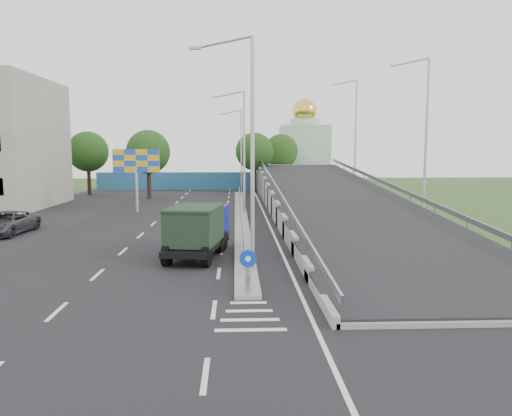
{
  "coord_description": "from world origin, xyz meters",
  "views": [
    {
      "loc": [
        -0.45,
        -15.58,
        5.49
      ],
      "look_at": [
        0.71,
        12.22,
        2.2
      ],
      "focal_mm": 35.0,
      "sensor_mm": 36.0,
      "label": 1
    }
  ],
  "objects": [
    {
      "name": "tree_left_mid",
      "position": [
        -10.0,
        40.0,
        5.18
      ],
      "size": [
        4.8,
        4.8,
        7.6
      ],
      "color": "black",
      "rests_on": "ground"
    },
    {
      "name": "tree_median_far",
      "position": [
        2.0,
        48.0,
        5.18
      ],
      "size": [
        4.8,
        4.8,
        7.6
      ],
      "color": "black",
      "rests_on": "ground"
    },
    {
      "name": "parked_car_c",
      "position": [
        -15.25,
        16.82,
        0.74
      ],
      "size": [
        2.82,
        5.51,
        1.49
      ],
      "primitive_type": "imported",
      "rotation": [
        0.0,
        0.0,
        -0.07
      ],
      "color": "#3B3A40",
      "rests_on": "ground"
    },
    {
      "name": "sign_bollard",
      "position": [
        0.0,
        2.17,
        1.03
      ],
      "size": [
        0.64,
        0.23,
        1.67
      ],
      "color": "black",
      "rests_on": "median"
    },
    {
      "name": "lamp_post_mid",
      "position": [
        0.11,
        26.0,
        5.81
      ],
      "size": [
        2.74,
        0.18,
        10.08
      ],
      "color": "#B2B5B7",
      "rests_on": "median"
    },
    {
      "name": "blue_wall",
      "position": [
        -4.0,
        52.0,
        1.2
      ],
      "size": [
        30.0,
        0.5,
        2.4
      ],
      "primitive_type": "cube",
      "color": "#246B87",
      "rests_on": "ground"
    },
    {
      "name": "parking_strip",
      "position": [
        -16.0,
        20.0,
        0.0
      ],
      "size": [
        8.0,
        90.0,
        0.05
      ],
      "primitive_type": "cube",
      "color": "black",
      "rests_on": "ground"
    },
    {
      "name": "tree_left_far",
      "position": [
        -18.0,
        45.0,
        5.18
      ],
      "size": [
        4.8,
        4.8,
        7.6
      ],
      "color": "black",
      "rests_on": "ground"
    },
    {
      "name": "dump_truck",
      "position": [
        -2.36,
        9.76,
        1.47
      ],
      "size": [
        3.15,
        6.32,
        2.66
      ],
      "rotation": [
        0.0,
        0.0,
        -0.16
      ],
      "color": "black",
      "rests_on": "ground"
    },
    {
      "name": "church",
      "position": [
        10.0,
        60.0,
        5.31
      ],
      "size": [
        7.0,
        7.0,
        13.8
      ],
      "color": "#B2CCAD",
      "rests_on": "ground"
    },
    {
      "name": "billboard",
      "position": [
        -9.0,
        28.0,
        4.19
      ],
      "size": [
        4.0,
        0.24,
        5.5
      ],
      "color": "#B2B5B7",
      "rests_on": "ground"
    },
    {
      "name": "road_surface",
      "position": [
        -3.0,
        20.0,
        0.0
      ],
      "size": [
        26.0,
        90.0,
        0.04
      ],
      "primitive_type": "cube",
      "color": "black",
      "rests_on": "ground"
    },
    {
      "name": "median_guardrail",
      "position": [
        0.0,
        24.0,
        0.75
      ],
      "size": [
        0.09,
        44.0,
        0.71
      ],
      "color": "gray",
      "rests_on": "median"
    },
    {
      "name": "lamp_post_near",
      "position": [
        0.11,
        6.0,
        5.81
      ],
      "size": [
        2.74,
        0.18,
        10.08
      ],
      "color": "#B2B5B7",
      "rests_on": "median"
    },
    {
      "name": "overpass_ramp",
      "position": [
        7.5,
        24.0,
        1.75
      ],
      "size": [
        10.0,
        50.0,
        3.5
      ],
      "color": "gray",
      "rests_on": "ground"
    },
    {
      "name": "tree_ramp_far",
      "position": [
        6.0,
        55.0,
        5.18
      ],
      "size": [
        4.8,
        4.8,
        7.6
      ],
      "color": "black",
      "rests_on": "ground"
    },
    {
      "name": "median",
      "position": [
        0.0,
        24.0,
        0.1
      ],
      "size": [
        1.0,
        44.0,
        0.2
      ],
      "primitive_type": "cube",
      "color": "gray",
      "rests_on": "ground"
    },
    {
      "name": "ground",
      "position": [
        0.0,
        0.0,
        0.0
      ],
      "size": [
        160.0,
        160.0,
        0.0
      ],
      "primitive_type": "plane",
      "color": "#2D4C1E",
      "rests_on": "ground"
    },
    {
      "name": "lamp_post_far",
      "position": [
        0.11,
        46.0,
        5.81
      ],
      "size": [
        2.74,
        0.18,
        10.08
      ],
      "color": "#B2B5B7",
      "rests_on": "median"
    }
  ]
}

